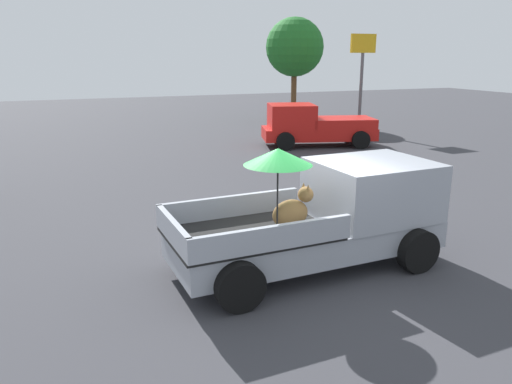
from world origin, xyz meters
name	(u,v)px	position (x,y,z in m)	size (l,w,h in m)	color
ground_plane	(306,267)	(0.00, 0.00, 0.00)	(80.00, 80.00, 0.00)	#38383D
pickup_truck_main	(330,215)	(0.46, 0.01, 0.97)	(5.12, 2.42, 2.36)	black
pickup_truck_red	(314,126)	(6.21, 11.29, 0.87)	(5.11, 3.17, 1.80)	black
motel_sign	(362,64)	(10.24, 13.91, 3.41)	(1.40, 0.16, 4.82)	#59595B
tree_by_lot	(295,47)	(8.92, 18.84, 4.23)	(3.31, 3.31, 5.91)	brown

